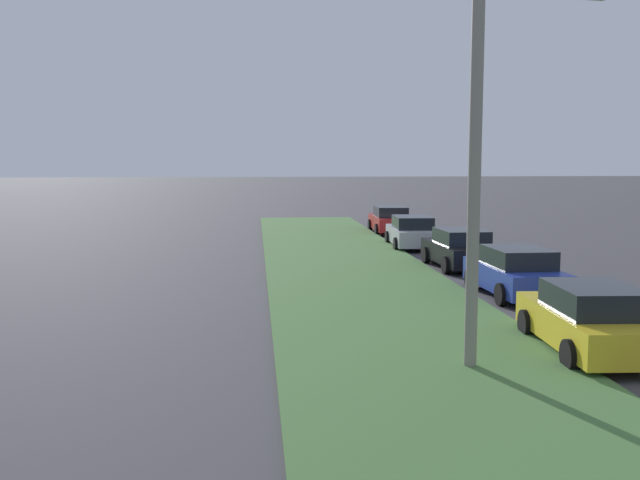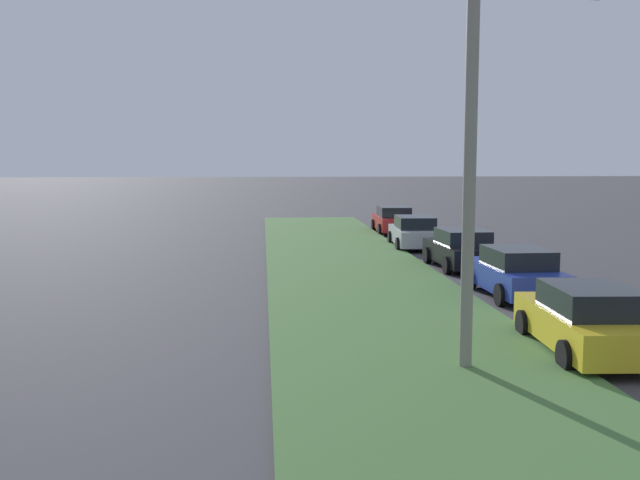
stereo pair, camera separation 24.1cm
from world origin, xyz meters
TOP-DOWN VIEW (x-y plane):
  - grass_median at (10.00, 7.96)m, footprint 60.00×6.00m
  - parked_car_yellow at (6.12, 4.34)m, footprint 4.40×2.21m
  - parked_car_blue at (12.38, 3.64)m, footprint 4.34×2.09m
  - parked_car_black at (17.93, 3.73)m, footprint 4.36×2.13m
  - parked_car_silver at (24.03, 4.20)m, footprint 4.38×2.17m
  - parked_car_red at (30.62, 3.96)m, footprint 4.34×2.09m
  - streetlight at (5.17, 6.87)m, footprint 0.79×2.86m

SIDE VIEW (x-z plane):
  - grass_median at x=10.00m, z-range 0.00..0.12m
  - parked_car_yellow at x=6.12m, z-range -0.02..1.45m
  - parked_car_blue at x=12.38m, z-range -0.02..1.45m
  - parked_car_black at x=17.93m, z-range -0.02..1.45m
  - parked_car_silver at x=24.03m, z-range -0.02..1.45m
  - parked_car_red at x=30.62m, z-range -0.02..1.45m
  - streetlight at x=5.17m, z-range 0.64..8.14m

